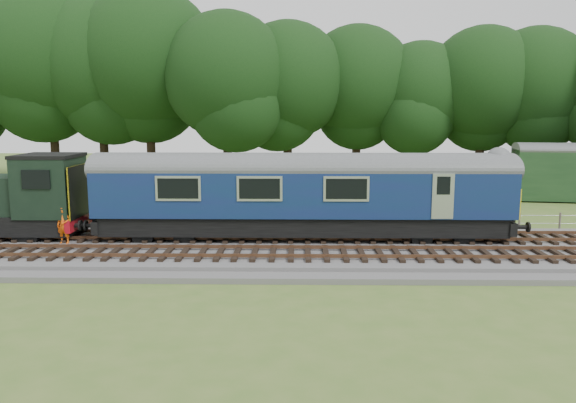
{
  "coord_description": "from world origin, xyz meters",
  "views": [
    {
      "loc": [
        0.98,
        -23.07,
        5.85
      ],
      "look_at": [
        0.55,
        1.4,
        2.0
      ],
      "focal_mm": 35.0,
      "sensor_mm": 36.0,
      "label": 1
    }
  ],
  "objects": [
    {
      "name": "ballast",
      "position": [
        0.0,
        0.0,
        0.17
      ],
      "size": [
        70.0,
        7.0,
        0.35
      ],
      "primitive_type": "cube",
      "color": "#4C4C4F",
      "rests_on": "ground"
    },
    {
      "name": "worker",
      "position": [
        -9.0,
        0.2,
        1.15
      ],
      "size": [
        0.6,
        0.41,
        1.59
      ],
      "primitive_type": "imported",
      "rotation": [
        0.0,
        0.0,
        -0.06
      ],
      "color": "#F2580C",
      "rests_on": "ballast"
    },
    {
      "name": "track_north",
      "position": [
        0.0,
        1.4,
        0.42
      ],
      "size": [
        67.2,
        2.4,
        0.21
      ],
      "color": "black",
      "rests_on": "ballast"
    },
    {
      "name": "fence",
      "position": [
        0.0,
        4.5,
        0.0
      ],
      "size": [
        64.0,
        0.12,
        1.0
      ],
      "primitive_type": null,
      "color": "#6B6054",
      "rests_on": "ground"
    },
    {
      "name": "dmu_railcar",
      "position": [
        1.2,
        1.4,
        2.61
      ],
      "size": [
        18.05,
        2.86,
        3.88
      ],
      "color": "black",
      "rests_on": "ground"
    },
    {
      "name": "ground",
      "position": [
        0.0,
        0.0,
        0.0
      ],
      "size": [
        120.0,
        120.0,
        0.0
      ],
      "primitive_type": "plane",
      "color": "#486C27",
      "rests_on": "ground"
    },
    {
      "name": "track_south",
      "position": [
        0.0,
        -1.6,
        0.42
      ],
      "size": [
        67.2,
        2.4,
        0.21
      ],
      "color": "black",
      "rests_on": "ballast"
    },
    {
      "name": "tree_line",
      "position": [
        0.0,
        22.0,
        0.0
      ],
      "size": [
        70.0,
        8.0,
        18.0
      ],
      "primitive_type": null,
      "color": "black",
      "rests_on": "ground"
    }
  ]
}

